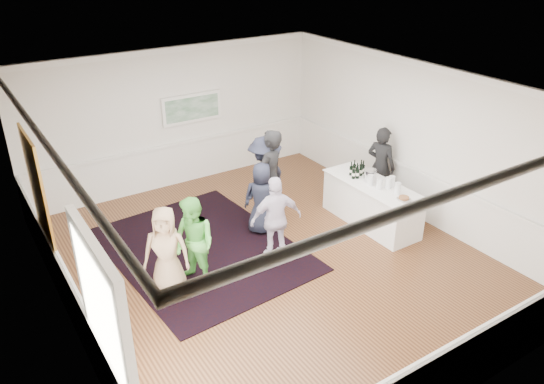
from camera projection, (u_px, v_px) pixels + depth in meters
floor at (271, 260)px, 9.68m from camera, size 8.00×8.00×0.00m
ceiling at (271, 88)px, 8.27m from camera, size 7.00×8.00×0.02m
wall_left at (57, 239)px, 7.27m from camera, size 0.02×8.00×3.20m
wall_right at (417, 141)px, 10.68m from camera, size 0.02×8.00×3.20m
wall_back at (175, 118)px, 11.99m from camera, size 7.00×0.02×3.20m
wall_front at (463, 307)px, 5.96m from camera, size 7.00×0.02×3.20m
wainscoting at (271, 237)px, 9.46m from camera, size 7.00×8.00×1.00m
mirror at (38, 191)px, 8.19m from camera, size 0.05×1.25×1.85m
doorway at (105, 326)px, 5.95m from camera, size 0.10×1.78×2.56m
landscape_painting at (192, 108)px, 12.06m from camera, size 1.44×0.06×0.66m
area_rug at (202, 249)px, 10.00m from camera, size 3.32×4.21×0.02m
serving_table at (371, 203)px, 10.72m from camera, size 0.84×2.21×0.89m
bartender at (381, 166)px, 11.33m from camera, size 0.61×0.75×1.77m
guest_tan at (166, 251)px, 8.54m from camera, size 0.90×0.83×1.54m
guest_green at (194, 243)px, 8.69m from camera, size 0.82×0.93×1.60m
guest_lilac at (276, 219)px, 9.41m from camera, size 1.01×0.60×1.62m
guest_dark_a at (265, 180)px, 10.65m from camera, size 1.35×1.10×1.83m
guest_dark_b at (270, 179)px, 10.46m from camera, size 0.87×0.75×2.02m
guest_navy at (262, 198)px, 10.30m from camera, size 0.85×0.81×1.47m
wine_bottles at (357, 168)px, 10.82m from camera, size 0.39×0.30×0.31m
juice_pitchers at (385, 183)px, 10.28m from camera, size 0.43×0.67×0.24m
ice_bucket at (370, 176)px, 10.59m from camera, size 0.26×0.26×0.25m
nut_bowl at (404, 199)px, 9.85m from camera, size 0.25×0.25×0.08m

